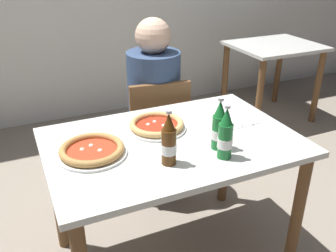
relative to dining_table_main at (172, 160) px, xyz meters
name	(u,v)px	position (x,y,z in m)	size (l,w,h in m)	color
dining_table_main	(172,160)	(0.00, 0.00, 0.00)	(1.20, 0.80, 0.75)	silver
chair_behind_table	(156,131)	(0.16, 0.61, -0.15)	(0.45, 0.45, 0.85)	brown
diner_seated	(154,114)	(0.17, 0.66, -0.05)	(0.34, 0.34, 1.21)	#2D3342
dining_table_background	(273,60)	(1.69, 1.35, -0.04)	(0.80, 0.70, 0.75)	silver
pizza_margherita_near	(157,125)	(-0.03, 0.13, 0.14)	(0.30, 0.30, 0.04)	white
pizza_marinara_far	(92,150)	(-0.39, 0.02, 0.14)	(0.31, 0.31, 0.04)	white
beer_bottle_left	(219,128)	(0.16, -0.16, 0.22)	(0.07, 0.07, 0.25)	#196B2D
beer_bottle_center	(225,136)	(0.14, -0.24, 0.22)	(0.07, 0.07, 0.25)	#196B2D
beer_bottle_right	(169,142)	(-0.10, -0.19, 0.22)	(0.07, 0.07, 0.25)	#512D0F
napkin_with_cutlery	(237,119)	(0.41, 0.06, 0.12)	(0.19, 0.19, 0.01)	white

